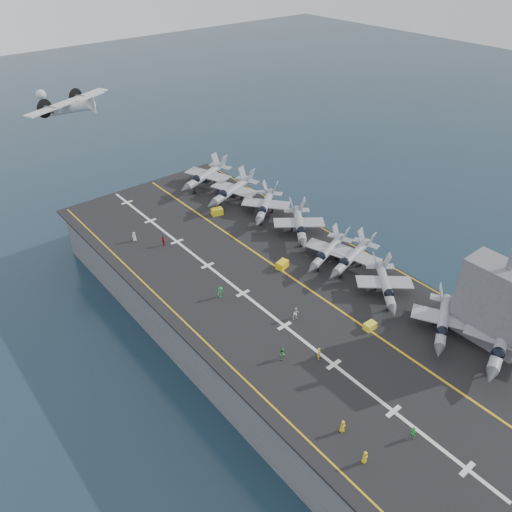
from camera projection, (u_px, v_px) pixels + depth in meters
ground at (270, 326)px, 89.30m from camera, size 500.00×500.00×0.00m
hull at (271, 304)px, 86.49m from camera, size 36.00×90.00×10.00m
flight_deck at (271, 280)px, 83.57m from camera, size 38.00×92.00×0.40m
foul_line at (284, 272)px, 85.01m from camera, size 0.35×90.00×0.02m
landing_centerline at (243, 293)px, 80.30m from camera, size 0.50×90.00×0.02m
deck_edge_port at (185, 322)px, 74.54m from camera, size 0.25×90.00×0.02m
deck_edge_stbd at (346, 242)px, 93.13m from camera, size 0.25×90.00×0.02m
island_superstructure at (499, 296)px, 67.89m from camera, size 5.00×10.00×15.00m
fighter_jet_0 at (502, 341)px, 67.60m from camera, size 17.49×14.28×5.24m
fighter_jet_1 at (444, 320)px, 71.45m from camera, size 16.27×14.44×4.72m
fighter_jet_2 at (385, 284)px, 78.60m from camera, size 15.47×15.87×4.63m
fighter_jet_3 at (352, 256)px, 84.98m from camera, size 15.61×12.30×4.78m
fighter_jet_4 at (328, 250)px, 86.61m from camera, size 15.30×12.49×4.59m
fighter_jet_5 at (299, 224)px, 93.70m from camera, size 16.42×17.28×5.01m
fighter_jet_6 at (265, 204)px, 99.95m from camera, size 17.29×16.53×5.01m
fighter_jet_7 at (232, 189)px, 105.08m from camera, size 17.85×14.61×5.34m
fighter_jet_8 at (205, 175)px, 110.88m from camera, size 18.37×15.25×5.46m
tow_cart_a at (370, 326)px, 73.09m from camera, size 1.88×1.27×1.10m
tow_cart_b at (282, 265)px, 85.86m from camera, size 2.40×1.87×1.28m
tow_cart_c at (217, 212)px, 101.30m from camera, size 2.55×2.03×1.34m
crew_0 at (365, 457)px, 54.94m from camera, size 1.08×0.73×1.77m
crew_1 at (319, 353)px, 67.91m from camera, size 1.34×1.38×1.93m
crew_2 at (282, 353)px, 67.92m from camera, size 1.32×1.36×1.90m
crew_3 at (220, 292)px, 78.95m from camera, size 1.35×1.05×2.00m
crew_4 at (163, 241)px, 91.54m from camera, size 0.80×1.17×1.89m
crew_5 at (134, 237)px, 92.84m from camera, size 1.20×1.32×1.84m
crew_6 at (413, 433)px, 57.51m from camera, size 1.10×1.31×1.85m
crew_7 at (296, 313)px, 74.69m from camera, size 1.28×0.90×2.03m
transport_plane at (70, 108)px, 111.34m from camera, size 26.99×23.17×5.37m
crew_8 at (343, 426)px, 58.28m from camera, size 1.08×0.73×1.77m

